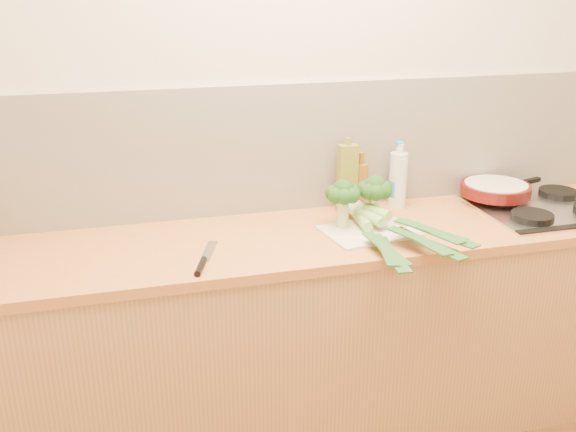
% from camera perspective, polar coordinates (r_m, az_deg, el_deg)
% --- Properties ---
extents(room_shell, '(3.50, 3.50, 3.50)m').
position_cam_1_polar(room_shell, '(2.70, 1.09, 6.08)').
color(room_shell, beige).
rests_on(room_shell, ground).
extents(counter, '(3.20, 0.62, 0.90)m').
position_cam_1_polar(counter, '(2.72, 2.70, -10.27)').
color(counter, '#B4854B').
rests_on(counter, ground).
extents(gas_hob, '(0.58, 0.50, 0.04)m').
position_cam_1_polar(gas_hob, '(2.97, 21.97, 0.77)').
color(gas_hob, silver).
rests_on(gas_hob, counter).
extents(chopping_board, '(0.39, 0.31, 0.01)m').
position_cam_1_polar(chopping_board, '(2.54, 7.24, -1.36)').
color(chopping_board, beige).
rests_on(chopping_board, counter).
extents(broccoli_left, '(0.14, 0.14, 0.19)m').
position_cam_1_polar(broccoli_left, '(2.51, 4.93, 1.90)').
color(broccoli_left, '#ABCB76').
rests_on(broccoli_left, chopping_board).
extents(broccoli_right, '(0.14, 0.14, 0.19)m').
position_cam_1_polar(broccoli_right, '(2.59, 7.72, 2.30)').
color(broccoli_right, '#ABCB76').
rests_on(broccoli_right, chopping_board).
extents(leek_front, '(0.12, 0.69, 0.04)m').
position_cam_1_polar(leek_front, '(2.50, 7.10, -1.00)').
color(leek_front, white).
rests_on(leek_front, chopping_board).
extents(leek_mid, '(0.25, 0.66, 0.04)m').
position_cam_1_polar(leek_mid, '(2.50, 8.35, -0.59)').
color(leek_mid, white).
rests_on(leek_mid, chopping_board).
extents(leek_back, '(0.30, 0.59, 0.04)m').
position_cam_1_polar(leek_back, '(2.51, 9.36, -0.13)').
color(leek_back, white).
rests_on(leek_back, chopping_board).
extents(chefs_knife, '(0.13, 0.30, 0.02)m').
position_cam_1_polar(chefs_knife, '(2.26, -7.58, -4.12)').
color(chefs_knife, silver).
rests_on(chefs_knife, counter).
extents(skillet, '(0.44, 0.30, 0.05)m').
position_cam_1_polar(skillet, '(2.98, 18.01, 2.32)').
color(skillet, '#4B0E0C').
rests_on(skillet, gas_hob).
extents(oil_tin, '(0.08, 0.05, 0.32)m').
position_cam_1_polar(oil_tin, '(2.72, 5.28, 3.40)').
color(oil_tin, olive).
rests_on(oil_tin, counter).
extents(glass_bottle, '(0.07, 0.07, 0.28)m').
position_cam_1_polar(glass_bottle, '(2.81, 9.81, 3.09)').
color(glass_bottle, silver).
rests_on(glass_bottle, counter).
extents(amber_bottle, '(0.06, 0.06, 0.25)m').
position_cam_1_polar(amber_bottle, '(2.76, 6.44, 2.71)').
color(amber_bottle, brown).
rests_on(amber_bottle, counter).
extents(water_bottle, '(0.08, 0.08, 0.27)m').
position_cam_1_polar(water_bottle, '(2.82, 9.72, 3.06)').
color(water_bottle, silver).
rests_on(water_bottle, counter).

